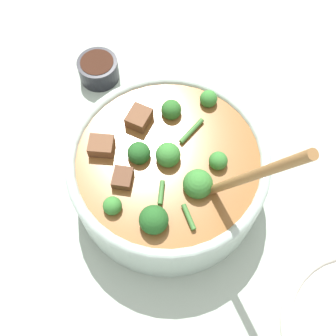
# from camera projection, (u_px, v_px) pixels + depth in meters

# --- Properties ---
(ground_plane) EXTENTS (4.00, 4.00, 0.00)m
(ground_plane) POSITION_uv_depth(u_px,v_px,m) (168.00, 186.00, 0.69)
(ground_plane) COLOR #ADBCAD
(stew_bowl) EXTENTS (0.30, 0.31, 0.31)m
(stew_bowl) POSITION_uv_depth(u_px,v_px,m) (168.00, 171.00, 0.64)
(stew_bowl) COLOR #B2C6BC
(stew_bowl) RESTS_ON ground_plane
(condiment_bowl) EXTENTS (0.07, 0.07, 0.04)m
(condiment_bowl) POSITION_uv_depth(u_px,v_px,m) (98.00, 69.00, 0.78)
(condiment_bowl) COLOR black
(condiment_bowl) RESTS_ON ground_plane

